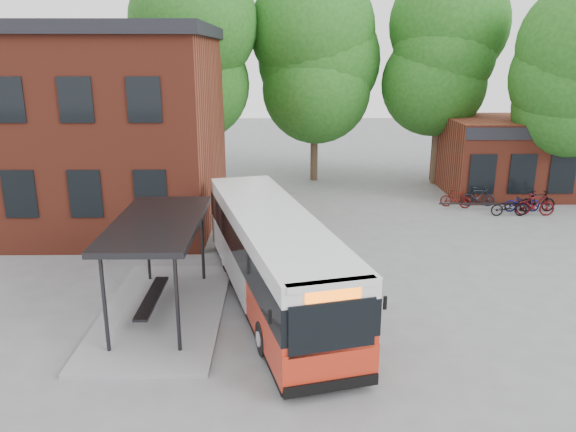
{
  "coord_description": "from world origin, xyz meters",
  "views": [
    {
      "loc": [
        -1.03,
        -16.14,
        7.4
      ],
      "look_at": [
        -0.77,
        2.34,
        2.0
      ],
      "focal_mm": 35.0,
      "sensor_mm": 36.0,
      "label": 1
    }
  ],
  "objects_px": {
    "bicycle_3": "(478,197)",
    "bicycle_4": "(509,207)",
    "bicycle_6": "(522,203)",
    "bicycle_1": "(456,199)",
    "bicycle_7": "(538,201)",
    "city_bus": "(273,258)",
    "bus_shelter": "(160,267)",
    "bicycle_5": "(535,205)"
  },
  "relations": [
    {
      "from": "bicycle_5",
      "to": "bicycle_6",
      "type": "distance_m",
      "value": 0.77
    },
    {
      "from": "city_bus",
      "to": "bicycle_4",
      "type": "distance_m",
      "value": 14.31
    },
    {
      "from": "bicycle_4",
      "to": "bicycle_5",
      "type": "xyz_separation_m",
      "value": [
        1.25,
        0.05,
        0.09
      ]
    },
    {
      "from": "bicycle_1",
      "to": "bicycle_4",
      "type": "height_order",
      "value": "bicycle_1"
    },
    {
      "from": "bus_shelter",
      "to": "bicycle_1",
      "type": "xyz_separation_m",
      "value": [
        12.16,
        11.6,
        -1.0
      ]
    },
    {
      "from": "bus_shelter",
      "to": "bicycle_5",
      "type": "xyz_separation_m",
      "value": [
        15.45,
        10.1,
        -0.92
      ]
    },
    {
      "from": "bus_shelter",
      "to": "bicycle_5",
      "type": "distance_m",
      "value": 18.48
    },
    {
      "from": "bicycle_5",
      "to": "bicycle_4",
      "type": "bearing_deg",
      "value": 98.63
    },
    {
      "from": "bicycle_3",
      "to": "bicycle_4",
      "type": "bearing_deg",
      "value": -148.34
    },
    {
      "from": "bus_shelter",
      "to": "bicycle_1",
      "type": "relative_size",
      "value": 4.71
    },
    {
      "from": "city_bus",
      "to": "bicycle_6",
      "type": "relative_size",
      "value": 6.39
    },
    {
      "from": "bicycle_3",
      "to": "bicycle_4",
      "type": "relative_size",
      "value": 0.97
    },
    {
      "from": "bus_shelter",
      "to": "bicycle_6",
      "type": "height_order",
      "value": "bus_shelter"
    },
    {
      "from": "bicycle_5",
      "to": "bicycle_7",
      "type": "height_order",
      "value": "bicycle_5"
    },
    {
      "from": "bicycle_4",
      "to": "bicycle_7",
      "type": "xyz_separation_m",
      "value": [
        1.66,
        0.71,
        0.08
      ]
    },
    {
      "from": "bus_shelter",
      "to": "bicycle_3",
      "type": "distance_m",
      "value": 17.85
    },
    {
      "from": "bicycle_6",
      "to": "bicycle_7",
      "type": "relative_size",
      "value": 0.98
    },
    {
      "from": "bicycle_1",
      "to": "bicycle_4",
      "type": "bearing_deg",
      "value": -104.17
    },
    {
      "from": "bus_shelter",
      "to": "bicycle_3",
      "type": "xyz_separation_m",
      "value": [
        13.35,
        11.82,
        -0.96
      ]
    },
    {
      "from": "city_bus",
      "to": "bicycle_5",
      "type": "distance_m",
      "value": 15.32
    },
    {
      "from": "city_bus",
      "to": "bicycle_4",
      "type": "xyz_separation_m",
      "value": [
        10.96,
        9.15,
        -0.94
      ]
    },
    {
      "from": "bicycle_1",
      "to": "bicycle_3",
      "type": "xyz_separation_m",
      "value": [
        1.19,
        0.22,
        0.04
      ]
    },
    {
      "from": "city_bus",
      "to": "bicycle_3",
      "type": "bearing_deg",
      "value": 32.85
    },
    {
      "from": "bicycle_3",
      "to": "bicycle_4",
      "type": "distance_m",
      "value": 1.97
    },
    {
      "from": "bicycle_7",
      "to": "bicycle_5",
      "type": "bearing_deg",
      "value": 145.46
    },
    {
      "from": "bicycle_1",
      "to": "bicycle_6",
      "type": "bearing_deg",
      "value": -82.21
    },
    {
      "from": "bus_shelter",
      "to": "bicycle_3",
      "type": "relative_size",
      "value": 4.29
    },
    {
      "from": "bicycle_3",
      "to": "bus_shelter",
      "type": "bearing_deg",
      "value": 137.53
    },
    {
      "from": "bus_shelter",
      "to": "bicycle_3",
      "type": "height_order",
      "value": "bus_shelter"
    },
    {
      "from": "city_bus",
      "to": "bicycle_7",
      "type": "height_order",
      "value": "city_bus"
    },
    {
      "from": "bicycle_1",
      "to": "bicycle_3",
      "type": "height_order",
      "value": "bicycle_3"
    },
    {
      "from": "bicycle_1",
      "to": "bicycle_7",
      "type": "relative_size",
      "value": 0.86
    },
    {
      "from": "bicycle_5",
      "to": "bicycle_3",
      "type": "bearing_deg",
      "value": 56.81
    },
    {
      "from": "bicycle_1",
      "to": "bicycle_3",
      "type": "bearing_deg",
      "value": -56.37
    },
    {
      "from": "bicycle_3",
      "to": "city_bus",
      "type": "bearing_deg",
      "value": 143.23
    },
    {
      "from": "bus_shelter",
      "to": "bicycle_5",
      "type": "bearing_deg",
      "value": 33.17
    },
    {
      "from": "bicycle_4",
      "to": "bicycle_6",
      "type": "distance_m",
      "value": 1.19
    },
    {
      "from": "bicycle_3",
      "to": "bicycle_6",
      "type": "xyz_separation_m",
      "value": [
        1.78,
        -1.03,
        -0.04
      ]
    },
    {
      "from": "bicycle_5",
      "to": "bicycle_7",
      "type": "xyz_separation_m",
      "value": [
        0.41,
        0.66,
        -0.01
      ]
    },
    {
      "from": "bicycle_4",
      "to": "bicycle_6",
      "type": "bearing_deg",
      "value": -50.44
    },
    {
      "from": "bicycle_1",
      "to": "bicycle_5",
      "type": "xyz_separation_m",
      "value": [
        3.29,
        -1.5,
        0.08
      ]
    },
    {
      "from": "bicycle_7",
      "to": "bus_shelter",
      "type": "bearing_deg",
      "value": 121.58
    }
  ]
}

